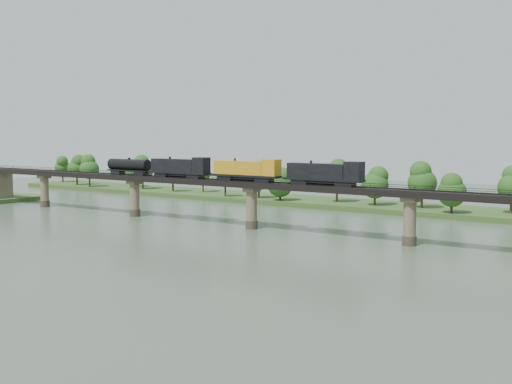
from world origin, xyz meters
The scene contains 6 objects.
ground centered at (0.00, 0.00, 0.00)m, with size 400.00×400.00×0.00m, color #3B4C3C.
far_bank centered at (0.00, 85.00, 0.80)m, with size 300.00×24.00×1.60m, color #2C4A1D.
bridge centered at (0.00, 30.00, 5.46)m, with size 236.00×30.00×11.50m.
bridge_superstructure centered at (0.00, 30.00, 11.79)m, with size 220.00×4.90×0.75m.
far_treeline centered at (-8.21, 80.52, 8.83)m, with size 289.06×17.54×13.60m.
freight_train centered at (-8.98, 30.00, 14.09)m, with size 78.92×3.07×5.43m.
Camera 1 is at (89.72, -94.62, 23.04)m, focal length 45.00 mm.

